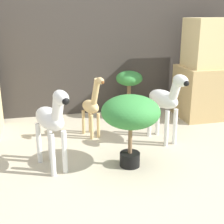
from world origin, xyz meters
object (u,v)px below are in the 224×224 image
Objects in this scene: potted_palm_back at (131,114)px; zebra_left at (52,120)px; giraffe_figurine at (92,106)px; zebra_right at (166,100)px; potted_palm_front at (129,83)px.

zebra_left is at bearing 172.03° from potted_palm_back.
zebra_left is 0.76m from giraffe_figurine.
zebra_left is at bearing -163.25° from zebra_right.
potted_palm_back is (0.19, -0.71, 0.12)m from giraffe_figurine.
potted_palm_front is at bearing 98.48° from zebra_right.
zebra_right is 1.09× the size of giraffe_figurine.
potted_palm_front is 1.28m from potted_palm_back.
potted_palm_front is (0.54, 0.52, 0.08)m from giraffe_figurine.
potted_palm_back is at bearing -106.12° from potted_palm_front.
giraffe_figurine is at bearing -136.10° from potted_palm_front.
zebra_left is 0.62m from potted_palm_back.
zebra_left is 1.09× the size of giraffe_figurine.
zebra_right is 1.16× the size of potted_palm_back.
potted_palm_back is at bearing -75.02° from giraffe_figurine.
zebra_left reaches higher than potted_palm_back.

